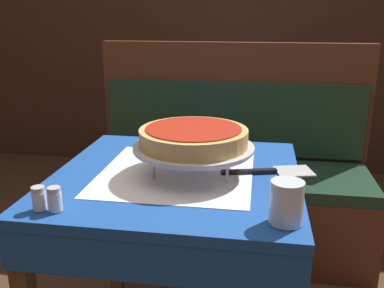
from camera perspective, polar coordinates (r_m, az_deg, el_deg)
dining_table_front at (r=1.42m, az=-2.04°, el=-7.53°), size 0.78×0.78×0.75m
dining_table_rear at (r=2.99m, az=5.87°, el=5.70°), size 0.72×0.72×0.75m
booth_bench at (r=2.33m, az=4.88°, el=-6.37°), size 1.46×0.54×1.09m
back_wall_panel at (r=3.43m, az=5.09°, el=16.42°), size 6.00×0.04×2.40m
pizza_pan_stand at (r=1.35m, az=0.20°, el=-0.61°), size 0.38×0.38×0.09m
deep_dish_pizza at (r=1.34m, az=0.20°, el=0.98°), size 0.34×0.34×0.06m
pizza_server at (r=1.40m, az=10.63°, el=-3.60°), size 0.30×0.13×0.01m
water_glass_near at (r=1.07m, az=12.48°, el=-7.61°), size 0.08×0.08×0.11m
salt_shaker at (r=1.19m, az=-19.74°, el=-6.84°), size 0.04×0.04×0.06m
pepper_shaker at (r=1.17m, az=-17.83°, el=-7.03°), size 0.04×0.04×0.07m
condiment_caddy at (r=2.93m, az=7.85°, el=8.16°), size 0.13×0.13×0.15m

